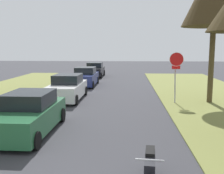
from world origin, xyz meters
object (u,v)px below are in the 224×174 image
at_px(parked_sedan_navy, 85,77).
at_px(parked_sedan_black, 95,70).
at_px(parked_motorcycle, 150,168).
at_px(parked_sedan_white, 67,88).
at_px(stop_sign_far, 176,67).
at_px(parked_sedan_green, 29,114).

bearing_deg(parked_sedan_navy, parked_sedan_black, 90.55).
distance_m(parked_sedan_navy, parked_motorcycle, 17.22).
bearing_deg(parked_motorcycle, parked_sedan_black, 100.28).
relative_size(parked_sedan_navy, parked_motorcycle, 2.15).
xyz_separation_m(parked_sedan_white, parked_sedan_navy, (0.13, 6.18, 0.00)).
bearing_deg(parked_sedan_navy, parked_sedan_white, -91.24).
height_order(parked_sedan_white, parked_sedan_black, same).
relative_size(stop_sign_far, parked_sedan_white, 0.67).
bearing_deg(stop_sign_far, parked_sedan_green, -138.38).
bearing_deg(parked_sedan_black, parked_sedan_navy, -89.45).
bearing_deg(parked_sedan_white, parked_sedan_black, 89.72).
distance_m(stop_sign_far, parked_sedan_black, 15.65).
bearing_deg(stop_sign_far, parked_sedan_white, 172.60).
xyz_separation_m(parked_sedan_green, parked_sedan_navy, (0.10, 12.87, 0.00)).
distance_m(parked_sedan_white, parked_sedan_navy, 6.19).
distance_m(parked_sedan_green, parked_sedan_white, 6.69).
bearing_deg(parked_motorcycle, parked_sedan_green, 138.72).
bearing_deg(parked_sedan_black, parked_sedan_white, -90.28).
relative_size(parked_sedan_navy, parked_sedan_black, 1.00).
height_order(parked_sedan_white, parked_sedan_navy, same).
bearing_deg(stop_sign_far, parked_motorcycle, -102.95).
bearing_deg(stop_sign_far, parked_sedan_black, 114.78).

